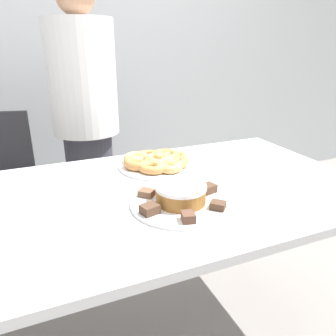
{
  "coord_description": "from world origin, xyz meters",
  "views": [
    {
      "loc": [
        -0.4,
        -0.99,
        1.23
      ],
      "look_at": [
        0.05,
        0.05,
        0.8
      ],
      "focal_mm": 35.0,
      "sensor_mm": 36.0,
      "label": 1
    }
  ],
  "objects_px": {
    "plate_cake": "(181,203)",
    "napkin": "(60,195)",
    "person_standing": "(86,123)",
    "plate_donuts": "(158,165)",
    "frosted_cake": "(181,194)"
  },
  "relations": [
    {
      "from": "plate_donuts",
      "to": "person_standing",
      "type": "bearing_deg",
      "value": 106.66
    },
    {
      "from": "person_standing",
      "to": "napkin",
      "type": "distance_m",
      "value": 0.8
    },
    {
      "from": "plate_cake",
      "to": "frosted_cake",
      "type": "distance_m",
      "value": 0.03
    },
    {
      "from": "plate_cake",
      "to": "napkin",
      "type": "relative_size",
      "value": 2.47
    },
    {
      "from": "plate_donuts",
      "to": "napkin",
      "type": "height_order",
      "value": "plate_donuts"
    },
    {
      "from": "plate_donuts",
      "to": "frosted_cake",
      "type": "height_order",
      "value": "frosted_cake"
    },
    {
      "from": "napkin",
      "to": "plate_cake",
      "type": "bearing_deg",
      "value": -31.75
    },
    {
      "from": "person_standing",
      "to": "plate_cake",
      "type": "height_order",
      "value": "person_standing"
    },
    {
      "from": "plate_donuts",
      "to": "napkin",
      "type": "distance_m",
      "value": 0.44
    },
    {
      "from": "plate_cake",
      "to": "napkin",
      "type": "xyz_separation_m",
      "value": [
        -0.36,
        0.22,
        -0.0
      ]
    },
    {
      "from": "frosted_cake",
      "to": "napkin",
      "type": "distance_m",
      "value": 0.42
    },
    {
      "from": "person_standing",
      "to": "napkin",
      "type": "relative_size",
      "value": 11.69
    },
    {
      "from": "person_standing",
      "to": "frosted_cake",
      "type": "xyz_separation_m",
      "value": [
        0.12,
        -0.99,
        -0.03
      ]
    },
    {
      "from": "plate_cake",
      "to": "napkin",
      "type": "distance_m",
      "value": 0.42
    },
    {
      "from": "person_standing",
      "to": "plate_donuts",
      "type": "bearing_deg",
      "value": -73.34
    }
  ]
}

